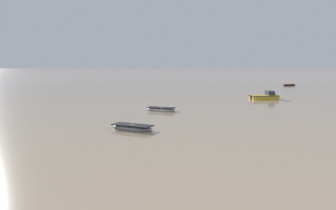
% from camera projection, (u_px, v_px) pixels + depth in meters
% --- Properties ---
extents(motorboat_moored_0, '(5.99, 2.13, 2.24)m').
position_uv_depth(motorboat_moored_0, '(268.00, 97.00, 59.99)').
color(motorboat_moored_0, gold).
rests_on(motorboat_moored_0, ground).
extents(rowboat_moored_1, '(4.39, 2.17, 0.66)m').
position_uv_depth(rowboat_moored_1, '(289.00, 85.00, 94.84)').
color(rowboat_moored_1, black).
rests_on(rowboat_moored_1, ground).
extents(rowboat_moored_2, '(4.31, 3.42, 0.66)m').
position_uv_depth(rowboat_moored_2, '(161.00, 109.00, 45.38)').
color(rowboat_moored_2, white).
rests_on(rowboat_moored_2, ground).
extents(rowboat_moored_6, '(4.49, 3.95, 0.71)m').
position_uv_depth(rowboat_moored_6, '(132.00, 128.00, 32.54)').
color(rowboat_moored_6, gray).
rests_on(rowboat_moored_6, ground).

